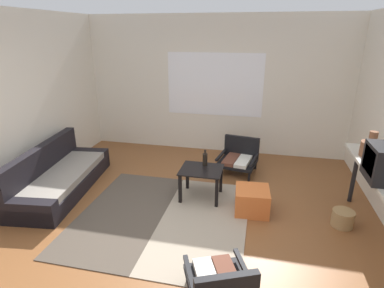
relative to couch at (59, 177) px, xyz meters
name	(u,v)px	position (x,y,z in m)	size (l,w,h in m)	color
ground_plane	(175,233)	(2.08, -0.70, -0.22)	(7.80, 7.80, 0.00)	brown
far_wall_with_window	(215,86)	(2.08, 2.36, 1.13)	(5.60, 0.13, 2.70)	silver
area_rug	(163,217)	(1.81, -0.38, -0.22)	(2.25, 2.27, 0.01)	#4C4238
couch	(59,177)	(0.00, 0.00, 0.00)	(1.00, 2.11, 0.72)	black
coffee_table	(201,175)	(2.22, 0.26, 0.15)	(0.61, 0.53, 0.47)	black
armchair_by_window	(239,157)	(2.69, 1.36, 0.05)	(0.73, 0.71, 0.59)	black
armchair_striped_foreground	(220,283)	(2.76, -1.64, 0.02)	(0.74, 0.75, 0.51)	black
ottoman_orange	(252,200)	(2.98, 0.03, -0.05)	(0.46, 0.46, 0.34)	#D1662D
console_shelf	(379,179)	(4.39, -0.23, 0.56)	(0.37, 1.85, 0.89)	beige
clay_vase	(371,148)	(4.39, 0.21, 0.78)	(0.25, 0.25, 0.33)	brown
glass_bottle	(205,159)	(2.25, 0.41, 0.35)	(0.07, 0.07, 0.24)	black
wicker_basket	(343,218)	(4.14, -0.06, -0.11)	(0.27, 0.27, 0.22)	#9E7A4C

